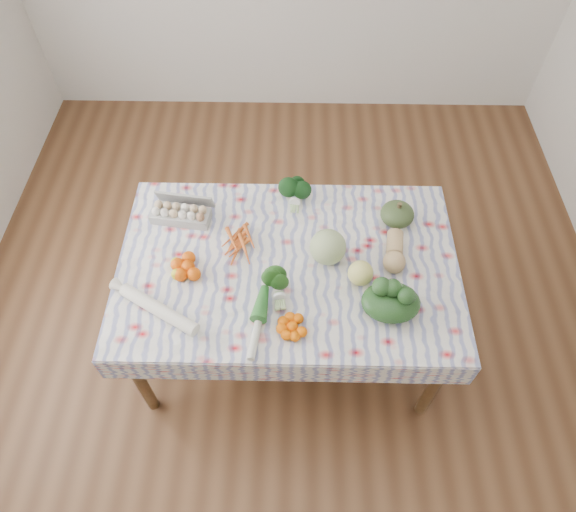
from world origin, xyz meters
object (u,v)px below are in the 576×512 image
(egg_carton, at_px, (180,215))
(cabbage, at_px, (328,247))
(grapefruit, at_px, (360,273))
(kabocha_squash, at_px, (397,214))
(butternut_squash, at_px, (395,251))
(dining_table, at_px, (288,273))

(egg_carton, distance_m, cabbage, 0.78)
(cabbage, height_order, grapefruit, cabbage)
(kabocha_squash, distance_m, cabbage, 0.44)
(kabocha_squash, bearing_deg, butternut_squash, -98.74)
(grapefruit, bearing_deg, cabbage, 139.37)
(dining_table, bearing_deg, egg_carton, 154.48)
(kabocha_squash, height_order, grapefruit, grapefruit)
(egg_carton, height_order, butternut_squash, butternut_squash)
(dining_table, relative_size, butternut_squash, 6.86)
(cabbage, distance_m, grapefruit, 0.20)
(cabbage, bearing_deg, kabocha_squash, 33.68)
(egg_carton, relative_size, kabocha_squash, 1.76)
(cabbage, bearing_deg, butternut_squash, 1.48)
(dining_table, relative_size, grapefruit, 13.31)
(dining_table, height_order, butternut_squash, butternut_squash)
(egg_carton, bearing_deg, butternut_squash, -3.75)
(dining_table, distance_m, egg_carton, 0.63)
(dining_table, relative_size, kabocha_squash, 9.30)
(kabocha_squash, bearing_deg, cabbage, -146.32)
(dining_table, bearing_deg, butternut_squash, 4.80)
(dining_table, bearing_deg, kabocha_squash, 26.58)
(dining_table, height_order, grapefruit, grapefruit)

